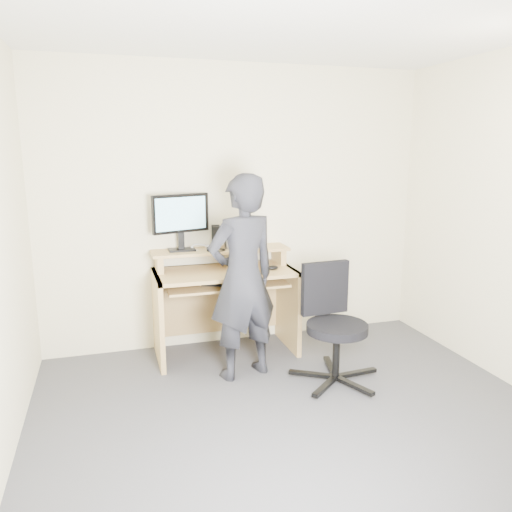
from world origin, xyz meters
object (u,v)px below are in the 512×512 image
office_chair (333,319)px  desk (223,291)px  person (243,278)px  monitor (181,217)px

office_chair → desk: bearing=125.7°
desk → person: 0.60m
desk → office_chair: 1.05m
office_chair → person: size_ratio=0.56×
office_chair → monitor: bearing=134.2°
desk → person: bearing=-86.8°
monitor → person: person is taller
desk → office_chair: (0.68, -0.80, -0.06)m
monitor → desk: bearing=-32.5°
desk → person: (0.03, -0.55, 0.25)m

